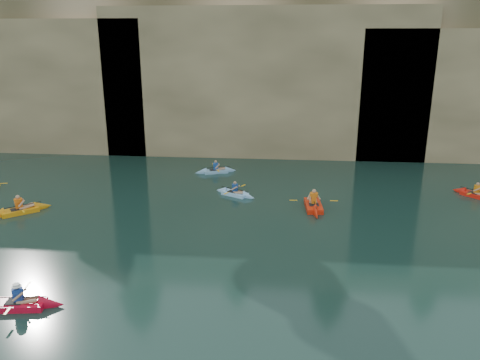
# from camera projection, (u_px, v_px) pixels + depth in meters

# --- Properties ---
(ground) EXTENTS (160.00, 160.00, 0.00)m
(ground) POSITION_uv_depth(u_px,v_px,m) (170.00, 320.00, 15.31)
(ground) COLOR black
(ground) RESTS_ON ground
(cliff) EXTENTS (70.00, 16.00, 12.00)m
(cliff) POSITION_uv_depth(u_px,v_px,m) (245.00, 70.00, 42.10)
(cliff) COLOR tan
(cliff) RESTS_ON ground
(cliff_slab_center) EXTENTS (24.00, 2.40, 11.40)m
(cliff_slab_center) POSITION_uv_depth(u_px,v_px,m) (264.00, 81.00, 34.97)
(cliff_slab_center) COLOR tan
(cliff_slab_center) RESTS_ON ground
(sea_cave_west) EXTENTS (4.50, 1.00, 4.00)m
(sea_cave_west) POSITION_uv_depth(u_px,v_px,m) (12.00, 127.00, 37.21)
(sea_cave_west) COLOR black
(sea_cave_west) RESTS_ON ground
(sea_cave_center) EXTENTS (3.50, 1.00, 3.20)m
(sea_cave_center) POSITION_uv_depth(u_px,v_px,m) (185.00, 135.00, 36.09)
(sea_cave_center) COLOR black
(sea_cave_center) RESTS_ON ground
(sea_cave_east) EXTENTS (5.00, 1.00, 4.50)m
(sea_cave_east) POSITION_uv_depth(u_px,v_px,m) (370.00, 130.00, 34.66)
(sea_cave_east) COLOR black
(sea_cave_east) RESTS_ON ground
(main_kayaker) EXTENTS (3.11, 2.09, 1.13)m
(main_kayaker) POSITION_uv_depth(u_px,v_px,m) (19.00, 304.00, 15.98)
(main_kayaker) COLOR red
(main_kayaker) RESTS_ON ground
(kayaker_orange) EXTENTS (2.94, 2.70, 1.24)m
(kayaker_orange) POSITION_uv_depth(u_px,v_px,m) (20.00, 210.00, 24.57)
(kayaker_orange) COLOR orange
(kayaker_orange) RESTS_ON ground
(kayaker_ltblue_near) EXTENTS (2.68, 1.91, 1.06)m
(kayaker_ltblue_near) POSITION_uv_depth(u_px,v_px,m) (235.00, 193.00, 27.33)
(kayaker_ltblue_near) COLOR #98CDFF
(kayaker_ltblue_near) RESTS_ON ground
(kayaker_red_far) EXTENTS (2.61, 3.66, 1.34)m
(kayaker_red_far) POSITION_uv_depth(u_px,v_px,m) (313.00, 205.00, 25.29)
(kayaker_red_far) COLOR red
(kayaker_red_far) RESTS_ON ground
(kayaker_ltblue_mid) EXTENTS (2.91, 2.07, 1.08)m
(kayaker_ltblue_mid) POSITION_uv_depth(u_px,v_px,m) (216.00, 171.00, 31.87)
(kayaker_ltblue_mid) COLOR #7FB0D6
(kayaker_ltblue_mid) RESTS_ON ground
(kayaker_extra_east) EXTENTS (2.43, 2.56, 1.09)m
(kayaker_extra_east) POSITION_uv_depth(u_px,v_px,m) (476.00, 195.00, 27.06)
(kayaker_extra_east) COLOR red
(kayaker_extra_east) RESTS_ON ground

